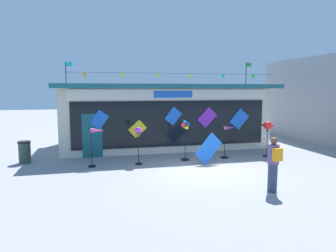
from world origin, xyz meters
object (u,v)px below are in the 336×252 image
wind_spinner_center_left (185,133)px  wind_spinner_right (268,128)px  person_near_camera (273,163)px  trash_bin (25,152)px  wind_spinner_far_left (96,139)px  display_kite_on_ground (209,148)px  kite_shop_building (162,115)px  wind_spinner_left (138,136)px  wind_spinner_center_right (228,137)px

wind_spinner_center_left → wind_spinner_right: 3.91m
wind_spinner_center_left → person_near_camera: size_ratio=1.07×
person_near_camera → trash_bin: size_ratio=1.80×
wind_spinner_far_left → display_kite_on_ground: 4.63m
wind_spinner_center_left → display_kite_on_ground: 1.26m
kite_shop_building → trash_bin: (-6.59, -2.75, -1.22)m
wind_spinner_right → display_kite_on_ground: wind_spinner_right is taller
wind_spinner_center_left → trash_bin: wind_spinner_center_left is taller
kite_shop_building → display_kite_on_ground: size_ratio=9.10×
wind_spinner_left → display_kite_on_ground: size_ratio=1.30×
trash_bin → display_kite_on_ground: bearing=-14.9°
wind_spinner_left → kite_shop_building: bearing=64.9°
kite_shop_building → wind_spinner_center_left: (0.14, -3.92, -0.47)m
trash_bin → display_kite_on_ground: (7.50, -1.99, 0.18)m
wind_spinner_right → display_kite_on_ground: (-3.14, -0.70, -0.67)m
person_near_camera → trash_bin: (-8.09, 5.80, -0.42)m
wind_spinner_far_left → wind_spinner_center_right: bearing=2.4°
kite_shop_building → person_near_camera: (1.50, -8.55, -0.81)m
kite_shop_building → wind_spinner_center_right: size_ratio=7.46×
person_near_camera → kite_shop_building: bearing=-82.3°
kite_shop_building → wind_spinner_far_left: (-3.66, -4.13, -0.59)m
wind_spinner_center_left → wind_spinner_center_right: size_ratio=1.22×
wind_spinner_right → person_near_camera: size_ratio=0.98×
wind_spinner_left → wind_spinner_right: wind_spinner_right is taller
wind_spinner_center_left → trash_bin: size_ratio=1.93×
wind_spinner_far_left → wind_spinner_left: 1.71m
display_kite_on_ground → person_near_camera: bearing=-81.1°
wind_spinner_far_left → person_near_camera: 6.80m
trash_bin → display_kite_on_ground: 7.76m
trash_bin → wind_spinner_center_right: bearing=-7.4°
person_near_camera → display_kite_on_ground: (-0.59, 3.81, -0.24)m
wind_spinner_far_left → wind_spinner_right: 7.71m
kite_shop_building → wind_spinner_right: bearing=-45.0°
wind_spinner_left → wind_spinner_center_right: 4.12m
kite_shop_building → wind_spinner_far_left: size_ratio=7.03×
kite_shop_building → wind_spinner_left: (-1.95, -4.17, -0.49)m
kite_shop_building → wind_spinner_center_left: size_ratio=6.10×
wind_spinner_left → wind_spinner_center_right: size_ratio=1.07×
display_kite_on_ground → wind_spinner_right: bearing=12.6°
wind_spinner_center_left → trash_bin: (-6.73, 1.17, -0.75)m
wind_spinner_far_left → kite_shop_building: bearing=48.4°
wind_spinner_center_right → person_near_camera: size_ratio=0.87×
wind_spinner_far_left → person_near_camera: (5.16, -4.42, -0.22)m
wind_spinner_left → person_near_camera: size_ratio=0.93×
wind_spinner_left → trash_bin: 4.91m
wind_spinner_center_right → wind_spinner_right: (1.90, -0.16, 0.38)m
trash_bin → wind_spinner_right: bearing=-6.9°
wind_spinner_center_left → person_near_camera: wind_spinner_center_left is taller
kite_shop_building → wind_spinner_center_left: kite_shop_building is taller
person_near_camera → wind_spinner_left: bearing=-54.0°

